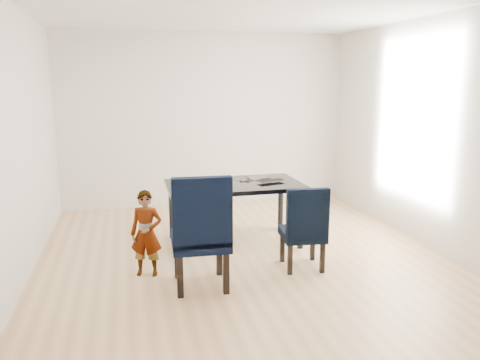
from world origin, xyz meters
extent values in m
cube|color=tan|center=(0.00, 0.00, -0.01)|extent=(4.50, 5.00, 0.01)
cube|color=white|center=(0.00, 0.00, 2.71)|extent=(4.50, 5.00, 0.01)
cube|color=silver|center=(0.00, 2.50, 1.35)|extent=(4.50, 0.01, 2.70)
cube|color=white|center=(0.00, -2.50, 1.35)|extent=(4.50, 0.01, 2.70)
cube|color=white|center=(-2.25, 0.00, 1.35)|extent=(0.01, 5.00, 2.70)
cube|color=silver|center=(2.25, 0.00, 1.35)|extent=(0.01, 5.00, 2.70)
cube|color=black|center=(0.00, 0.50, 0.38)|extent=(1.60, 0.90, 0.75)
cube|color=black|center=(-0.59, -0.62, 0.56)|extent=(0.57, 0.59, 1.12)
cube|color=black|center=(0.52, -0.42, 0.45)|extent=(0.48, 0.49, 0.90)
imported|color=orange|center=(-1.08, -0.24, 0.44)|extent=(0.37, 0.29, 0.88)
cylinder|color=white|center=(-0.31, 0.40, 0.76)|extent=(0.38, 0.38, 0.02)
ellipsoid|color=#CB9348|center=(-0.32, 0.39, 0.80)|extent=(0.18, 0.11, 0.07)
imported|color=black|center=(0.43, 0.49, 0.76)|extent=(0.38, 0.30, 0.03)
torus|color=black|center=(0.17, 0.59, 0.75)|extent=(0.17, 0.17, 0.01)
camera|label=1|loc=(-1.23, -4.84, 1.93)|focal=35.00mm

